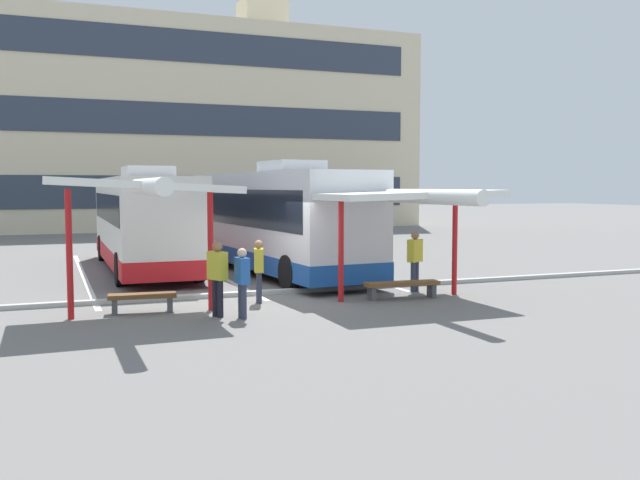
{
  "coord_description": "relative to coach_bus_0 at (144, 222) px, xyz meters",
  "views": [
    {
      "loc": [
        -5.2,
        -17.07,
        2.92
      ],
      "look_at": [
        2.61,
        2.82,
        1.27
      ],
      "focal_mm": 39.19,
      "sensor_mm": 36.0,
      "label": 1
    }
  ],
  "objects": [
    {
      "name": "ground_plane",
      "position": [
        2.06,
        -7.69,
        -1.68
      ],
      "size": [
        160.0,
        160.0,
        0.0
      ],
      "primitive_type": "plane",
      "color": "slate"
    },
    {
      "name": "terminal_building",
      "position": [
        2.11,
        26.62,
        5.37
      ],
      "size": [
        41.25,
        11.7,
        16.82
      ],
      "color": "beige",
      "rests_on": "ground"
    },
    {
      "name": "coach_bus_0",
      "position": [
        0.0,
        0.0,
        0.0
      ],
      "size": [
        2.63,
        10.83,
        3.56
      ],
      "color": "silver",
      "rests_on": "ground"
    },
    {
      "name": "coach_bus_1",
      "position": [
        4.04,
        -2.34,
        0.09
      ],
      "size": [
        3.33,
        11.27,
        3.72
      ],
      "color": "silver",
      "rests_on": "ground"
    },
    {
      "name": "lane_stripe_0",
      "position": [
        -2.06,
        -0.85,
        -1.67
      ],
      "size": [
        0.16,
        14.0,
        0.01
      ],
      "primitive_type": "cube",
      "color": "white",
      "rests_on": "ground"
    },
    {
      "name": "lane_stripe_1",
      "position": [
        2.06,
        -0.85,
        -1.67
      ],
      "size": [
        0.16,
        14.0,
        0.01
      ],
      "primitive_type": "cube",
      "color": "white",
      "rests_on": "ground"
    },
    {
      "name": "lane_stripe_2",
      "position": [
        6.18,
        -0.85,
        -1.67
      ],
      "size": [
        0.16,
        14.0,
        0.01
      ],
      "primitive_type": "cube",
      "color": "white",
      "rests_on": "ground"
    },
    {
      "name": "waiting_shelter_0",
      "position": [
        -1.13,
        -8.91,
        1.19
      ],
      "size": [
        4.13,
        4.75,
        3.12
      ],
      "color": "red",
      "rests_on": "ground"
    },
    {
      "name": "bench_0",
      "position": [
        -1.13,
        -8.45,
        -1.35
      ],
      "size": [
        1.57,
        0.6,
        0.45
      ],
      "color": "brown",
      "rests_on": "ground"
    },
    {
      "name": "waiting_shelter_1",
      "position": [
        5.41,
        -8.98,
        0.97
      ],
      "size": [
        4.33,
        5.41,
        2.85
      ],
      "color": "red",
      "rests_on": "ground"
    },
    {
      "name": "bench_1",
      "position": [
        5.41,
        -8.84,
        -1.34
      ],
      "size": [
        2.02,
        0.55,
        0.45
      ],
      "color": "brown",
      "rests_on": "ground"
    },
    {
      "name": "platform_kerb",
      "position": [
        2.06,
        -6.87,
        -1.62
      ],
      "size": [
        44.0,
        0.24,
        0.12
      ],
      "primitive_type": "cube",
      "color": "#ADADA8",
      "rests_on": "ground"
    },
    {
      "name": "waiting_passenger_0",
      "position": [
        0.84,
        -9.95,
        -0.79
      ],
      "size": [
        0.25,
        0.46,
        1.56
      ],
      "color": "#33384C",
      "rests_on": "ground"
    },
    {
      "name": "waiting_passenger_1",
      "position": [
        6.33,
        -7.84,
        -0.71
      ],
      "size": [
        0.53,
        0.43,
        1.68
      ],
      "color": "#33384C",
      "rests_on": "ground"
    },
    {
      "name": "waiting_passenger_2",
      "position": [
        1.77,
        -8.09,
        -0.78
      ],
      "size": [
        0.33,
        0.5,
        1.58
      ],
      "color": "#33384C",
      "rests_on": "ground"
    },
    {
      "name": "waiting_passenger_3",
      "position": [
        0.37,
        -9.56,
        -0.69
      ],
      "size": [
        0.41,
        0.54,
        1.7
      ],
      "color": "black",
      "rests_on": "ground"
    }
  ]
}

